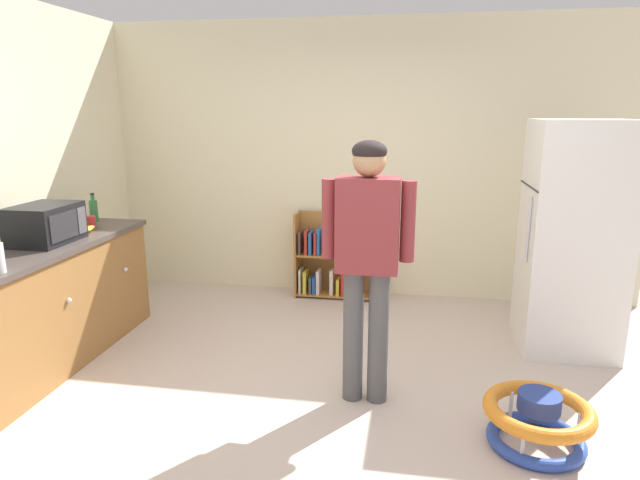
{
  "coord_description": "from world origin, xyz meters",
  "views": [
    {
      "loc": [
        0.45,
        -3.11,
        1.85
      ],
      "look_at": [
        -0.19,
        0.56,
        0.96
      ],
      "focal_mm": 30.75,
      "sensor_mm": 36.0,
      "label": 1
    }
  ],
  "objects_px": {
    "kitchen_counter": "(30,312)",
    "standing_person": "(367,250)",
    "bookshelf": "(331,261)",
    "refrigerator": "(573,238)",
    "baby_walker": "(537,420)",
    "banana_bunch": "(88,228)",
    "green_glass_bottle": "(94,210)",
    "microwave": "(45,224)",
    "red_cup": "(91,222)"
  },
  "relations": [
    {
      "from": "kitchen_counter",
      "to": "standing_person",
      "type": "height_order",
      "value": "standing_person"
    },
    {
      "from": "bookshelf",
      "to": "refrigerator",
      "type": "bearing_deg",
      "value": -24.03
    },
    {
      "from": "standing_person",
      "to": "baby_walker",
      "type": "bearing_deg",
      "value": -19.26
    },
    {
      "from": "banana_bunch",
      "to": "green_glass_bottle",
      "type": "distance_m",
      "value": 0.46
    },
    {
      "from": "microwave",
      "to": "banana_bunch",
      "type": "relative_size",
      "value": 3.08
    },
    {
      "from": "refrigerator",
      "to": "baby_walker",
      "type": "bearing_deg",
      "value": -108.46
    },
    {
      "from": "refrigerator",
      "to": "green_glass_bottle",
      "type": "height_order",
      "value": "refrigerator"
    },
    {
      "from": "banana_bunch",
      "to": "standing_person",
      "type": "bearing_deg",
      "value": -15.0
    },
    {
      "from": "baby_walker",
      "to": "banana_bunch",
      "type": "relative_size",
      "value": 3.87
    },
    {
      "from": "microwave",
      "to": "banana_bunch",
      "type": "distance_m",
      "value": 0.4
    },
    {
      "from": "kitchen_counter",
      "to": "standing_person",
      "type": "relative_size",
      "value": 1.39
    },
    {
      "from": "refrigerator",
      "to": "microwave",
      "type": "height_order",
      "value": "refrigerator"
    },
    {
      "from": "baby_walker",
      "to": "standing_person",
      "type": "bearing_deg",
      "value": 160.74
    },
    {
      "from": "banana_bunch",
      "to": "green_glass_bottle",
      "type": "relative_size",
      "value": 0.63
    },
    {
      "from": "bookshelf",
      "to": "standing_person",
      "type": "distance_m",
      "value": 2.15
    },
    {
      "from": "green_glass_bottle",
      "to": "red_cup",
      "type": "relative_size",
      "value": 2.59
    },
    {
      "from": "refrigerator",
      "to": "standing_person",
      "type": "relative_size",
      "value": 1.06
    },
    {
      "from": "kitchen_counter",
      "to": "standing_person",
      "type": "bearing_deg",
      "value": 0.43
    },
    {
      "from": "kitchen_counter",
      "to": "baby_walker",
      "type": "height_order",
      "value": "kitchen_counter"
    },
    {
      "from": "standing_person",
      "to": "banana_bunch",
      "type": "relative_size",
      "value": 10.74
    },
    {
      "from": "baby_walker",
      "to": "microwave",
      "type": "distance_m",
      "value": 3.52
    },
    {
      "from": "standing_person",
      "to": "microwave",
      "type": "distance_m",
      "value": 2.37
    },
    {
      "from": "refrigerator",
      "to": "baby_walker",
      "type": "relative_size",
      "value": 2.95
    },
    {
      "from": "bookshelf",
      "to": "kitchen_counter",
      "type": "bearing_deg",
      "value": -132.61
    },
    {
      "from": "kitchen_counter",
      "to": "banana_bunch",
      "type": "distance_m",
      "value": 0.79
    },
    {
      "from": "bookshelf",
      "to": "microwave",
      "type": "bearing_deg",
      "value": -136.19
    },
    {
      "from": "refrigerator",
      "to": "banana_bunch",
      "type": "relative_size",
      "value": 11.42
    },
    {
      "from": "refrigerator",
      "to": "red_cup",
      "type": "distance_m",
      "value": 3.84
    },
    {
      "from": "kitchen_counter",
      "to": "green_glass_bottle",
      "type": "relative_size",
      "value": 9.47
    },
    {
      "from": "standing_person",
      "to": "bookshelf",
      "type": "bearing_deg",
      "value": 105.03
    },
    {
      "from": "baby_walker",
      "to": "banana_bunch",
      "type": "bearing_deg",
      "value": 163.68
    },
    {
      "from": "red_cup",
      "to": "bookshelf",
      "type": "bearing_deg",
      "value": 33.85
    },
    {
      "from": "red_cup",
      "to": "refrigerator",
      "type": "bearing_deg",
      "value": 4.77
    },
    {
      "from": "standing_person",
      "to": "red_cup",
      "type": "relative_size",
      "value": 17.63
    },
    {
      "from": "baby_walker",
      "to": "green_glass_bottle",
      "type": "xyz_separation_m",
      "value": [
        -3.47,
        1.36,
        0.84
      ]
    },
    {
      "from": "bookshelf",
      "to": "microwave",
      "type": "distance_m",
      "value": 2.62
    },
    {
      "from": "standing_person",
      "to": "green_glass_bottle",
      "type": "bearing_deg",
      "value": 157.66
    },
    {
      "from": "refrigerator",
      "to": "red_cup",
      "type": "height_order",
      "value": "refrigerator"
    },
    {
      "from": "refrigerator",
      "to": "green_glass_bottle",
      "type": "bearing_deg",
      "value": -178.93
    },
    {
      "from": "kitchen_counter",
      "to": "refrigerator",
      "type": "height_order",
      "value": "refrigerator"
    },
    {
      "from": "microwave",
      "to": "banana_bunch",
      "type": "bearing_deg",
      "value": 76.36
    },
    {
      "from": "baby_walker",
      "to": "microwave",
      "type": "relative_size",
      "value": 1.26
    },
    {
      "from": "baby_walker",
      "to": "red_cup",
      "type": "xyz_separation_m",
      "value": [
        -3.35,
        1.12,
        0.79
      ]
    },
    {
      "from": "kitchen_counter",
      "to": "refrigerator",
      "type": "bearing_deg",
      "value": 16.0
    },
    {
      "from": "baby_walker",
      "to": "green_glass_bottle",
      "type": "distance_m",
      "value": 3.82
    },
    {
      "from": "kitchen_counter",
      "to": "red_cup",
      "type": "xyz_separation_m",
      "value": [
        0.03,
        0.79,
        0.5
      ]
    },
    {
      "from": "bookshelf",
      "to": "microwave",
      "type": "height_order",
      "value": "microwave"
    },
    {
      "from": "banana_bunch",
      "to": "bookshelf",
      "type": "bearing_deg",
      "value": 38.42
    },
    {
      "from": "baby_walker",
      "to": "kitchen_counter",
      "type": "bearing_deg",
      "value": 174.39
    },
    {
      "from": "kitchen_counter",
      "to": "red_cup",
      "type": "distance_m",
      "value": 0.93
    }
  ]
}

